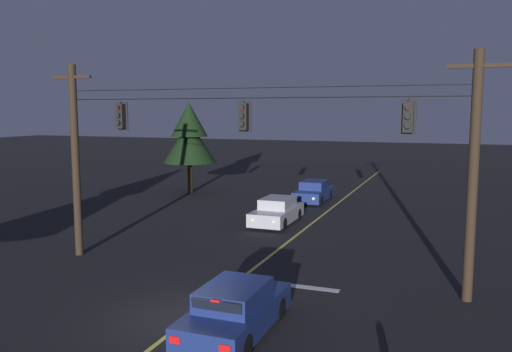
# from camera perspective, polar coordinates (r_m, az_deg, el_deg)

# --- Properties ---
(ground_plane) EXTENTS (180.00, 180.00, 0.00)m
(ground_plane) POSITION_cam_1_polar(r_m,az_deg,el_deg) (15.89, -7.31, -15.16)
(ground_plane) COLOR black
(lane_centre_stripe) EXTENTS (0.14, 60.00, 0.01)m
(lane_centre_stripe) POSITION_cam_1_polar(r_m,az_deg,el_deg) (25.16, 4.08, -6.71)
(lane_centre_stripe) COLOR #D1C64C
(lane_centre_stripe) RESTS_ON ground
(stop_bar_paint) EXTENTS (3.40, 0.36, 0.01)m
(stop_bar_paint) POSITION_cam_1_polar(r_m,az_deg,el_deg) (18.57, 3.80, -11.77)
(stop_bar_paint) COLOR silver
(stop_bar_paint) RESTS_ON ground
(signal_span_assembly) EXTENTS (16.93, 0.32, 7.85)m
(signal_span_assembly) POSITION_cam_1_polar(r_m,az_deg,el_deg) (18.87, -1.08, 1.24)
(signal_span_assembly) COLOR #2D2116
(signal_span_assembly) RESTS_ON ground
(traffic_light_leftmost) EXTENTS (0.48, 0.41, 1.22)m
(traffic_light_leftmost) POSITION_cam_1_polar(r_m,az_deg,el_deg) (21.31, -14.55, 6.32)
(traffic_light_leftmost) COLOR black
(traffic_light_left_inner) EXTENTS (0.48, 0.41, 1.22)m
(traffic_light_left_inner) POSITION_cam_1_polar(r_m,az_deg,el_deg) (18.79, -1.40, 6.47)
(traffic_light_left_inner) COLOR black
(traffic_light_centre) EXTENTS (0.48, 0.41, 1.22)m
(traffic_light_centre) POSITION_cam_1_polar(r_m,az_deg,el_deg) (17.45, 16.22, 6.15)
(traffic_light_centre) COLOR black
(car_waiting_near_lane) EXTENTS (1.80, 4.33, 1.39)m
(car_waiting_near_lane) POSITION_cam_1_polar(r_m,az_deg,el_deg) (14.62, -2.27, -14.38)
(car_waiting_near_lane) COLOR navy
(car_waiting_near_lane) RESTS_ON ground
(car_oncoming_lead) EXTENTS (1.80, 4.42, 1.39)m
(car_oncoming_lead) POSITION_cam_1_polar(r_m,az_deg,el_deg) (28.10, 2.29, -3.89)
(car_oncoming_lead) COLOR #A5A5AD
(car_oncoming_lead) RESTS_ON ground
(car_oncoming_trailing) EXTENTS (1.80, 4.42, 1.39)m
(car_oncoming_trailing) POSITION_cam_1_polar(r_m,az_deg,el_deg) (35.07, 6.29, -1.73)
(car_oncoming_trailing) COLOR navy
(car_oncoming_trailing) RESTS_ON ground
(tree_verge_far) EXTENTS (3.83, 3.83, 6.65)m
(tree_verge_far) POSITION_cam_1_polar(r_m,az_deg,el_deg) (38.49, -7.26, 4.39)
(tree_verge_far) COLOR #332316
(tree_verge_far) RESTS_ON ground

